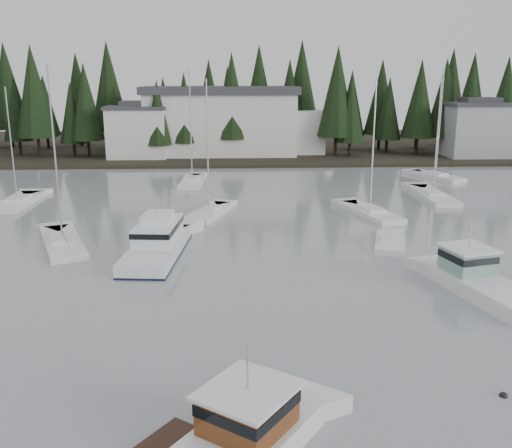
{
  "coord_description": "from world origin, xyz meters",
  "views": [
    {
      "loc": [
        -3.37,
        -12.25,
        13.03
      ],
      "look_at": [
        -1.6,
        28.14,
        2.5
      ],
      "focal_mm": 40.0,
      "sensor_mm": 36.0,
      "label": 1
    }
  ],
  "objects": [
    {
      "name": "house_east_a",
      "position": [
        36.0,
        78.0,
        4.9
      ],
      "size": [
        10.6,
        8.48,
        9.25
      ],
      "color": "#999EA0",
      "rests_on": "ground"
    },
    {
      "name": "harbor_inn",
      "position": [
        -2.96,
        82.34,
        5.78
      ],
      "size": [
        29.5,
        11.5,
        10.9
      ],
      "color": "silver",
      "rests_on": "ground"
    },
    {
      "name": "lobster_boat_teal",
      "position": [
        11.89,
        20.25,
        0.59
      ],
      "size": [
        5.18,
        9.37,
        4.94
      ],
      "rotation": [
        0.0,
        0.0,
        1.82
      ],
      "color": "white",
      "rests_on": "ground"
    },
    {
      "name": "runabout_1",
      "position": [
        9.1,
        30.38,
        0.13
      ],
      "size": [
        3.74,
        6.28,
        1.42
      ],
      "rotation": [
        0.0,
        0.0,
        1.29
      ],
      "color": "white",
      "rests_on": "ground"
    },
    {
      "name": "sailboat_5",
      "position": [
        18.87,
        48.62,
        0.06
      ],
      "size": [
        2.94,
        10.58,
        13.45
      ],
      "rotation": [
        0.0,
        0.0,
        1.56
      ],
      "color": "white",
      "rests_on": "ground"
    },
    {
      "name": "sailboat_7",
      "position": [
        -16.79,
        31.69,
        0.08
      ],
      "size": [
        6.12,
        9.98,
        14.43
      ],
      "rotation": [
        0.0,
        0.0,
        1.95
      ],
      "color": "white",
      "rests_on": "ground"
    },
    {
      "name": "sailboat_8",
      "position": [
        -5.57,
        41.39,
        0.09
      ],
      "size": [
        4.87,
        8.47,
        13.34
      ],
      "rotation": [
        0.0,
        0.0,
        1.26
      ],
      "color": "white",
      "rests_on": "ground"
    },
    {
      "name": "sailboat_2",
      "position": [
        -25.81,
        47.09,
        0.06
      ],
      "size": [
        3.03,
        9.53,
        12.55
      ],
      "rotation": [
        0.0,
        0.0,
        1.58
      ],
      "color": "white",
      "rests_on": "ground"
    },
    {
      "name": "conifer_treeline",
      "position": [
        0.0,
        86.0,
        0.0
      ],
      "size": [
        200.0,
        22.0,
        20.0
      ],
      "primitive_type": null,
      "color": "black",
      "rests_on": "ground"
    },
    {
      "name": "far_shore_land",
      "position": [
        0.0,
        97.0,
        0.0
      ],
      "size": [
        240.0,
        54.0,
        1.0
      ],
      "primitive_type": "cube",
      "color": "black",
      "rests_on": "ground"
    },
    {
      "name": "mooring_buoy_dark",
      "position": [
        7.95,
        8.59,
        0.0
      ],
      "size": [
        0.37,
        0.37,
        0.37
      ],
      "primitive_type": "sphere",
      "color": "black",
      "rests_on": "ground"
    },
    {
      "name": "sailboat_1",
      "position": [
        -8.27,
        58.36,
        0.09
      ],
      "size": [
        3.04,
        8.92,
        14.38
      ],
      "rotation": [
        0.0,
        0.0,
        1.52
      ],
      "color": "white",
      "rests_on": "ground"
    },
    {
      "name": "cabin_cruiser_center",
      "position": [
        -8.96,
        28.99,
        0.72
      ],
      "size": [
        4.48,
        11.36,
        4.76
      ],
      "rotation": [
        0.0,
        0.0,
        1.48
      ],
      "color": "white",
      "rests_on": "ground"
    },
    {
      "name": "house_west",
      "position": [
        -18.0,
        79.0,
        4.65
      ],
      "size": [
        9.54,
        7.42,
        8.75
      ],
      "color": "silver",
      "rests_on": "ground"
    },
    {
      "name": "sailboat_11",
      "position": [
        23.52,
        60.81,
        0.1
      ],
      "size": [
        5.73,
        8.79,
        14.64
      ],
      "rotation": [
        0.0,
        0.0,
        1.99
      ],
      "color": "white",
      "rests_on": "ground"
    },
    {
      "name": "sailboat_3",
      "position": [
        10.0,
        40.9,
        0.08
      ],
      "size": [
        4.99,
        9.42,
        13.6
      ],
      "rotation": [
        0.0,
        0.0,
        1.85
      ],
      "color": "white",
      "rests_on": "ground"
    }
  ]
}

